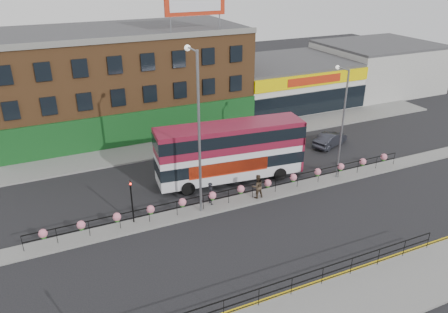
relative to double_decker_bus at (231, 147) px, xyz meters
name	(u,v)px	position (x,y,z in m)	size (l,w,h in m)	color
ground	(241,202)	(-0.85, -3.59, -2.97)	(120.00, 120.00, 0.00)	black
south_pavement	(343,307)	(-0.85, -15.59, -2.89)	(60.00, 4.00, 0.15)	slate
north_pavement	(186,144)	(-0.85, 8.41, -2.89)	(60.00, 4.00, 0.15)	slate
median	(241,201)	(-0.85, -3.59, -2.89)	(60.00, 1.60, 0.15)	slate
yellow_line_inner	(317,281)	(-0.85, -13.29, -2.96)	(60.00, 0.10, 0.01)	gold
yellow_line_outer	(319,283)	(-0.85, -13.47, -2.96)	(60.00, 0.10, 0.01)	gold
brick_building	(122,79)	(-4.85, 16.37, 2.16)	(25.00, 12.21, 10.30)	brown
supermarket	(285,82)	(15.15, 16.32, -0.32)	(15.00, 12.25, 5.30)	silver
warehouse_east	(377,66)	(29.90, 16.41, 0.18)	(14.50, 12.00, 6.30)	#A5A5A0
median_railing	(241,190)	(-0.85, -3.59, -1.92)	(30.04, 0.56, 1.23)	black
south_railing	(292,282)	(-2.85, -13.69, -2.01)	(20.04, 0.05, 1.12)	black
double_decker_bus	(231,147)	(0.00, 0.00, 0.00)	(12.17, 4.03, 4.83)	silver
car	(330,139)	(11.79, 2.38, -2.29)	(4.37, 2.89, 1.36)	#26272F
pedestrian_a	(211,193)	(-3.08, -3.11, -1.94)	(0.49, 0.68, 1.75)	black
pedestrian_b	(257,186)	(0.47, -3.70, -1.88)	(0.93, 0.73, 1.88)	#3D3123
lamp_column_west	(197,120)	(-4.08, -3.41, 3.97)	(0.41, 2.01, 11.46)	slate
lamp_column_east	(342,115)	(8.09, -3.22, 2.52)	(0.32, 1.58, 9.01)	slate
traffic_light_median	(131,192)	(-8.85, -3.19, -0.50)	(0.15, 0.28, 3.65)	black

